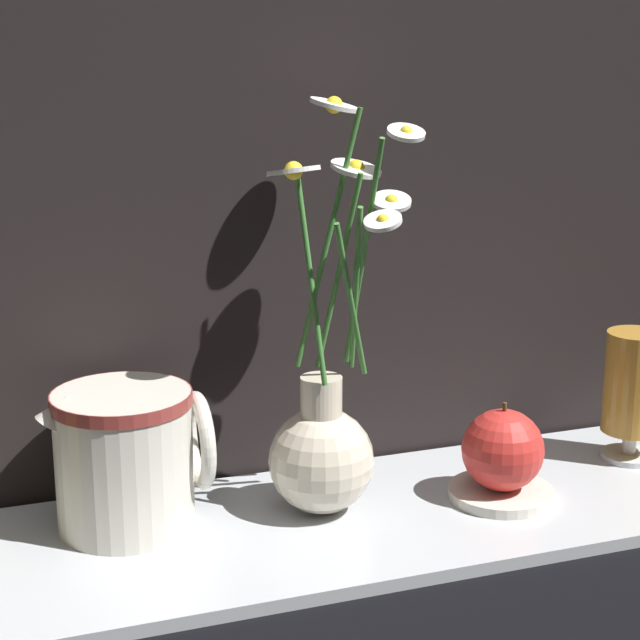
% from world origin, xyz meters
% --- Properties ---
extents(ground_plane, '(6.00, 6.00, 0.00)m').
position_xyz_m(ground_plane, '(0.00, 0.00, 0.00)').
color(ground_plane, black).
extents(shelf, '(0.87, 0.25, 0.01)m').
position_xyz_m(shelf, '(0.00, 0.00, 0.01)').
color(shelf, '#B2B7BC').
rests_on(shelf, ground_plane).
extents(vase_with_flowers, '(0.16, 0.15, 0.38)m').
position_xyz_m(vase_with_flowers, '(0.01, 0.02, 0.08)').
color(vase_with_flowers, beige).
rests_on(vase_with_flowers, shelf).
extents(ceramic_pitcher, '(0.15, 0.13, 0.14)m').
position_xyz_m(ceramic_pitcher, '(-0.16, 0.05, 0.08)').
color(ceramic_pitcher, beige).
rests_on(ceramic_pitcher, shelf).
extents(tea_glass, '(0.06, 0.06, 0.14)m').
position_xyz_m(tea_glass, '(0.36, 0.03, 0.09)').
color(tea_glass, silver).
rests_on(tea_glass, shelf).
extents(saucer_plate, '(0.10, 0.10, 0.01)m').
position_xyz_m(saucer_plate, '(0.19, -0.01, 0.02)').
color(saucer_plate, silver).
rests_on(saucer_plate, shelf).
extents(orange_fruit, '(0.08, 0.08, 0.09)m').
position_xyz_m(orange_fruit, '(0.19, -0.01, 0.06)').
color(orange_fruit, red).
rests_on(orange_fruit, saucer_plate).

